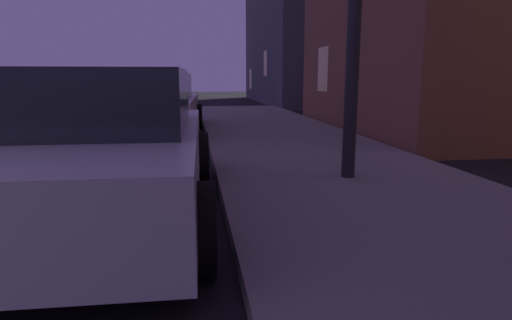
{
  "coord_description": "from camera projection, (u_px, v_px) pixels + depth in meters",
  "views": [
    {
      "loc": [
        3.72,
        -0.13,
        1.36
      ],
      "look_at": [
        4.04,
        2.05,
        0.93
      ],
      "focal_mm": 30.01,
      "sensor_mm": 36.0,
      "label": 1
    }
  ],
  "objects": [
    {
      "name": "car_white",
      "position": [
        154.0,
        106.0,
        9.73
      ],
      "size": [
        2.25,
        4.65,
        1.43
      ],
      "color": "silver",
      "rests_on": "ground"
    },
    {
      "name": "car_silver",
      "position": [
        101.0,
        147.0,
        4.06
      ],
      "size": [
        2.13,
        4.31,
        1.43
      ],
      "color": "#B7B7BF",
      "rests_on": "ground"
    }
  ]
}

